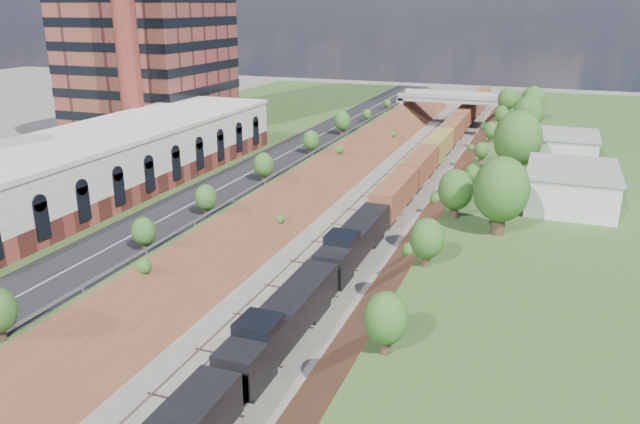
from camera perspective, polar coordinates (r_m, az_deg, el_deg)
platform_left at (r=98.10m, az=-13.44°, el=4.08°), size 44.00×180.00×5.00m
embankment_left at (r=88.69m, az=-1.38°, el=1.41°), size 10.00×180.00×10.00m
embankment_right at (r=83.39m, az=12.79°, el=-0.18°), size 10.00×180.00×10.00m
rail_left_track at (r=86.02m, az=3.82°, el=0.89°), size 1.58×180.00×0.18m
rail_right_track at (r=84.75m, az=7.18°, el=0.51°), size 1.58×180.00×0.18m
road at (r=89.08m, az=-4.11°, el=4.81°), size 8.00×180.00×0.10m
guardrail at (r=87.20m, az=-1.71°, el=4.89°), size 0.10×171.00×0.70m
commercial_building at (r=76.74m, az=-19.68°, el=4.20°), size 14.30×62.30×7.00m
smokestack at (r=93.77m, az=-17.50°, el=17.04°), size 3.20×3.20×40.00m
overpass at (r=143.72m, az=12.18°, el=9.60°), size 24.50×8.30×7.40m
white_building_near at (r=73.20m, az=21.97°, el=2.06°), size 9.00×12.00×4.00m
white_building_far at (r=94.64m, az=21.55°, el=5.46°), size 8.00×10.00×3.60m
tree_right_large at (r=61.06m, az=16.24°, el=1.94°), size 5.25×5.25×7.61m
tree_left_crest at (r=53.94m, az=-18.30°, el=-3.07°), size 2.45×2.45×3.55m
freight_train at (r=103.38m, az=9.93°, el=5.07°), size 2.96×166.75×4.55m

